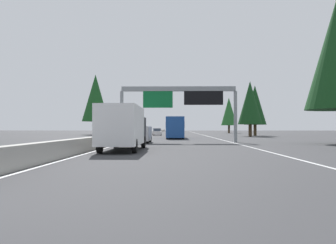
{
  "coord_description": "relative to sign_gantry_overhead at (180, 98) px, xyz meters",
  "views": [
    {
      "loc": [
        -5.75,
        -5.61,
        1.52
      ],
      "look_at": [
        51.31,
        -4.31,
        2.5
      ],
      "focal_mm": 38.14,
      "sensor_mm": 36.0,
      "label": 1
    }
  ],
  "objects": [
    {
      "name": "ground_plane",
      "position": [
        27.21,
        6.04,
        -4.8
      ],
      "size": [
        320.0,
        320.0,
        0.0
      ],
      "primitive_type": "plane",
      "color": "#38383A"
    },
    {
      "name": "median_barrier",
      "position": [
        47.21,
        6.34,
        -4.35
      ],
      "size": [
        180.0,
        0.56,
        0.9
      ],
      "primitive_type": "cube",
      "color": "#9E9B93",
      "rests_on": "ground"
    },
    {
      "name": "shoulder_stripe_right",
      "position": [
        37.21,
        -5.48,
        -4.79
      ],
      "size": [
        160.0,
        0.16,
        0.01
      ],
      "primitive_type": "cube",
      "color": "silver",
      "rests_on": "ground"
    },
    {
      "name": "shoulder_stripe_median",
      "position": [
        37.21,
        5.79,
        -4.79
      ],
      "size": [
        160.0,
        0.16,
        0.01
      ],
      "primitive_type": "cube",
      "color": "silver",
      "rests_on": "ground"
    },
    {
      "name": "sign_gantry_overhead",
      "position": [
        0.0,
        0.0,
        0.0
      ],
      "size": [
        0.5,
        12.68,
        6.03
      ],
      "color": "gray",
      "rests_on": "ground"
    },
    {
      "name": "box_truck_far_left",
      "position": [
        -14.42,
        3.99,
        -3.19
      ],
      "size": [
        8.5,
        2.4,
        2.95
      ],
      "color": "white",
      "rests_on": "ground"
    },
    {
      "name": "minivan_far_center",
      "position": [
        -1.79,
        4.08,
        -3.85
      ],
      "size": [
        5.0,
        1.95,
        1.69
      ],
      "color": "silver",
      "rests_on": "ground"
    },
    {
      "name": "bus_mid_right",
      "position": [
        14.75,
        0.56,
        -3.08
      ],
      "size": [
        11.5,
        2.55,
        3.1
      ],
      "color": "#1E4793",
      "rests_on": "ground"
    },
    {
      "name": "sedan_distant_b",
      "position": [
        87.4,
        0.59,
        -4.12
      ],
      "size": [
        4.4,
        1.8,
        1.47
      ],
      "color": "black",
      "rests_on": "ground"
    },
    {
      "name": "sedan_mid_center",
      "position": [
        37.16,
        4.44,
        -4.12
      ],
      "size": [
        4.4,
        1.8,
        1.47
      ],
      "color": "white",
      "rests_on": "ground"
    },
    {
      "name": "pickup_mid_left",
      "position": [
        27.4,
        0.65,
        -3.88
      ],
      "size": [
        5.6,
        2.0,
        1.86
      ],
      "color": "maroon",
      "rests_on": "ground"
    },
    {
      "name": "oncoming_near",
      "position": [
        38.96,
        12.52,
        -3.88
      ],
      "size": [
        5.6,
        2.0,
        1.86
      ],
      "rotation": [
        0.0,
        0.0,
        3.14
      ],
      "color": "#2D6B38",
      "rests_on": "ground"
    },
    {
      "name": "conifer_right_mid",
      "position": [
        26.38,
        -13.01,
        1.32
      ],
      "size": [
        4.43,
        4.43,
        10.07
      ],
      "color": "#4C3823",
      "rests_on": "ground"
    },
    {
      "name": "conifer_right_far",
      "position": [
        32.88,
        -15.32,
        1.34
      ],
      "size": [
        4.44,
        4.44,
        10.1
      ],
      "color": "#4C3823",
      "rests_on": "ground"
    },
    {
      "name": "conifer_right_distant",
      "position": [
        71.21,
        -15.8,
        1.84
      ],
      "size": [
        4.81,
        4.81,
        10.93
      ],
      "color": "#4C3823",
      "rests_on": "ground"
    },
    {
      "name": "conifer_left_mid",
      "position": [
        44.68,
        19.39,
        3.82
      ],
      "size": [
        6.23,
        6.23,
        14.16
      ],
      "color": "#4C3823",
      "rests_on": "ground"
    }
  ]
}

